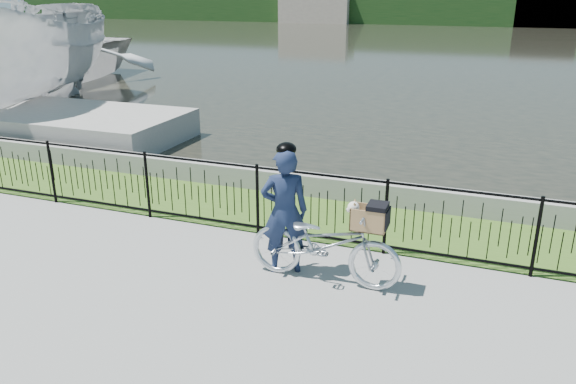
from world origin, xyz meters
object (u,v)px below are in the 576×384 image
at_px(dock, 9,119).
at_px(cyclist, 285,210).
at_px(boat_far, 8,56).
at_px(bicycle_rig, 326,243).
at_px(boat_near, 33,51).

distance_m(dock, cyclist, 10.99).
xyz_separation_m(cyclist, boat_far, (-15.50, 10.59, 0.31)).
distance_m(bicycle_rig, boat_near, 13.38).
bearing_deg(bicycle_rig, dock, 154.50).
xyz_separation_m(cyclist, boat_near, (-10.69, 6.97, 1.01)).
bearing_deg(boat_far, boat_near, -36.98).
bearing_deg(bicycle_rig, boat_far, 146.45).
xyz_separation_m(bicycle_rig, cyclist, (-0.61, 0.09, 0.35)).
relative_size(bicycle_rig, boat_far, 0.17).
relative_size(bicycle_rig, boat_near, 0.21).
xyz_separation_m(bicycle_rig, boat_near, (-11.29, 7.06, 1.36)).
relative_size(boat_near, boat_far, 0.83).
distance_m(cyclist, boat_far, 18.77).
bearing_deg(boat_near, bicycle_rig, -32.00).
distance_m(dock, bicycle_rig, 11.56).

